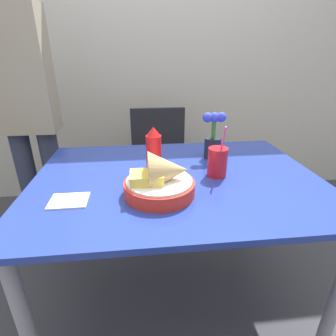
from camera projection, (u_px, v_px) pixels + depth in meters
ground_plane at (175, 296)px, 1.43m from camera, size 12.00×12.00×0.00m
wall_window at (155, 42)px, 2.08m from camera, size 7.00×0.06×2.60m
dining_table at (177, 194)px, 1.17m from camera, size 1.23×0.90×0.73m
chair_far_window at (159, 157)px, 1.95m from camera, size 0.40×0.40×0.85m
food_basket at (162, 180)px, 0.97m from camera, size 0.27×0.27×0.17m
ketchup_bottle at (154, 151)px, 1.14m from camera, size 0.07×0.07×0.21m
drink_cup at (217, 163)px, 1.12m from camera, size 0.08×0.08×0.23m
flower_vase at (213, 138)px, 1.30m from camera, size 0.12×0.08×0.23m
napkin at (69, 201)px, 0.94m from camera, size 0.13×0.11×0.01m
person_standing at (26, 105)px, 1.48m from camera, size 0.32×0.18×1.64m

